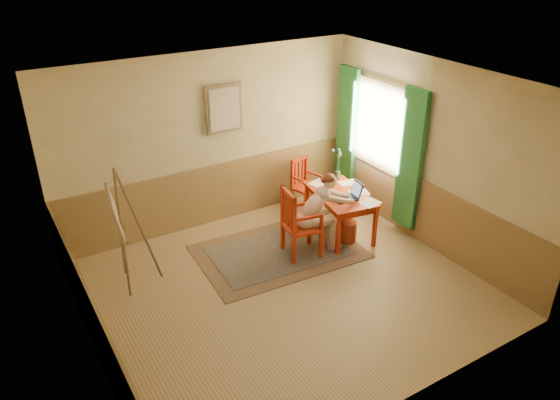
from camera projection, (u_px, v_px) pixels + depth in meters
room at (286, 197)px, 6.53m from camera, size 5.04×4.54×2.84m
wainscot at (256, 232)px, 7.55m from camera, size 5.00×4.50×1.00m
window at (377, 139)px, 8.51m from camera, size 0.12×2.01×2.20m
wall_portrait at (224, 109)px, 8.10m from camera, size 0.60×0.05×0.76m
rug at (279, 251)px, 7.99m from camera, size 2.49×1.75×0.02m
table at (340, 198)px, 8.20m from camera, size 0.89×1.30×0.72m
chair_left at (299, 223)px, 7.70m from camera, size 0.56×0.55×1.07m
chair_back at (305, 184)px, 9.07m from camera, size 0.49×0.50×0.90m
figure at (319, 210)px, 7.74m from camera, size 0.95×0.47×1.24m
laptop at (349, 195)px, 7.97m from camera, size 0.44×0.30×0.25m
papers at (348, 190)px, 8.25m from camera, size 0.75×1.25×0.00m
vase at (338, 165)px, 8.53m from camera, size 0.17×0.25×0.51m
wastebasket at (347, 231)px, 8.21m from camera, size 0.37×0.37×0.33m
easel at (119, 218)px, 6.82m from camera, size 0.63×0.78×1.74m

